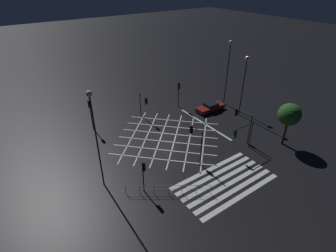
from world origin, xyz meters
The scene contains 15 objects.
ground_plane centered at (0.00, 0.00, 0.00)m, with size 200.00×200.00×0.00m, color black.
road_markings centered at (0.34, -5.52, 0.00)m, with size 15.20×19.94×0.01m.
traffic_light_sw_main centered at (-7.11, -6.33, 2.44)m, with size 0.39×0.36×3.41m.
traffic_light_se_main centered at (5.04, -7.15, 2.57)m, with size 3.14×0.36×3.46m.
traffic_light_median_south centered at (-0.24, -5.42, 3.08)m, with size 0.36×2.01×4.23m.
traffic_light_se_cross centered at (7.22, -5.22, 2.86)m, with size 0.36×2.61×3.88m.
traffic_light_ne_cross centered at (6.37, 6.28, 2.78)m, with size 0.36×0.39×3.89m.
traffic_light_median_north centered at (0.13, 6.01, 2.61)m, with size 0.36×2.03×3.58m.
traffic_light_nw_cross centered at (-6.95, 7.30, 3.00)m, with size 0.36×0.39×4.20m.
street_lamp_east centered at (12.95, 3.11, 7.22)m, with size 0.59×0.59×9.77m.
street_lamp_west centered at (12.03, -0.84, 6.57)m, with size 0.61×0.61×8.61m.
street_lamp_far centered at (-9.98, -3.30, 6.81)m, with size 0.51×0.51×9.95m.
street_tree_near centered at (10.64, -8.99, 3.96)m, with size 2.60×2.60×5.30m.
waiting_car centered at (9.51, 2.53, 0.57)m, with size 4.62×1.72×1.18m.
pedestrian_railing centered at (-5.51, -7.90, 0.67)m, with size 6.58×4.60×1.05m.
Camera 1 is at (-15.80, -22.67, 18.09)m, focal length 28.00 mm.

